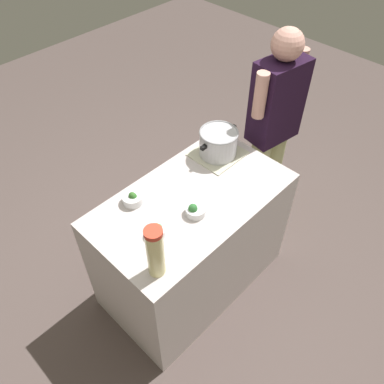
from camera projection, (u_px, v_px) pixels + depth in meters
name	position (u px, v px, depth m)	size (l,w,h in m)	color
ground_plane	(192.00, 278.00, 2.92)	(8.00, 8.00, 0.00)	brown
counter_slab	(192.00, 243.00, 2.60)	(1.21, 0.68, 0.87)	beige
dish_cloth	(218.00, 154.00, 2.56)	(0.31, 0.29, 0.01)	beige
cooking_pot	(218.00, 142.00, 2.49)	(0.32, 0.25, 0.17)	#B7B7BC
lemonade_pitcher	(155.00, 252.00, 1.84)	(0.09, 0.09, 0.32)	#EFE59A
broccoli_bowl_front	(157.00, 231.00, 2.08)	(0.10, 0.10, 0.08)	silver
broccoli_bowl_center	(195.00, 210.00, 2.19)	(0.12, 0.12, 0.08)	silver
broccoli_bowl_back	(133.00, 198.00, 2.25)	(0.12, 0.12, 0.08)	silver
person_cook	(272.00, 128.00, 2.75)	(0.50, 0.25, 1.58)	tan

